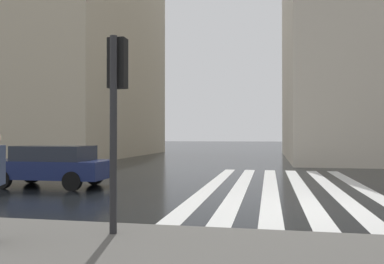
# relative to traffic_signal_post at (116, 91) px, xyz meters

# --- Properties ---
(ground_plane) EXTENTS (220.00, 220.00, 0.00)m
(ground_plane) POSITION_rel_traffic_signal_post_xyz_m (3.64, -3.81, -2.50)
(ground_plane) COLOR black
(zebra_crossing) EXTENTS (13.00, 5.50, 0.01)m
(zebra_crossing) POSITION_rel_traffic_signal_post_xyz_m (7.64, -3.05, -2.50)
(zebra_crossing) COLOR silver
(zebra_crossing) RESTS_ON ground_plane
(haussmann_block_mid) EXTENTS (18.73, 22.29, 24.36)m
(haussmann_block_mid) POSITION_rel_traffic_signal_post_xyz_m (25.51, 19.63, 9.43)
(haussmann_block_mid) COLOR beige
(haussmann_block_mid) RESTS_ON ground_plane
(traffic_signal_post) EXTENTS (0.44, 0.30, 3.26)m
(traffic_signal_post) POSITION_rel_traffic_signal_post_xyz_m (0.00, 0.00, 0.00)
(traffic_signal_post) COLOR #232326
(traffic_signal_post) RESTS_ON sidewalk_pavement
(car_navy) EXTENTS (1.85, 4.10, 1.41)m
(car_navy) POSITION_rel_traffic_signal_post_xyz_m (6.14, 4.82, -1.75)
(car_navy) COLOR navy
(car_navy) RESTS_ON ground_plane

